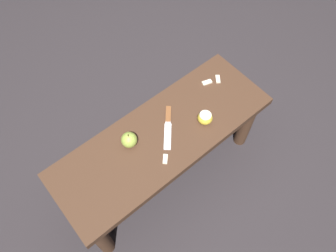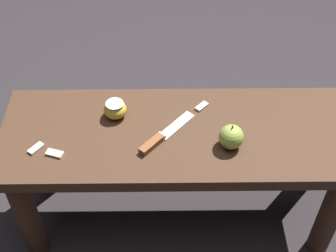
{
  "view_description": "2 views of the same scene",
  "coord_description": "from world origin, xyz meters",
  "px_view_note": "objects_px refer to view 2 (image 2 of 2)",
  "views": [
    {
      "loc": [
        0.45,
        0.58,
        1.76
      ],
      "look_at": [
        -0.03,
        -0.01,
        0.47
      ],
      "focal_mm": 35.0,
      "sensor_mm": 36.0,
      "label": 1
    },
    {
      "loc": [
        -0.04,
        -0.97,
        1.46
      ],
      "look_at": [
        -0.03,
        -0.01,
        0.47
      ],
      "focal_mm": 50.0,
      "sensor_mm": 36.0,
      "label": 2
    }
  ],
  "objects_px": {
    "wooden_bench": "(179,152)",
    "knife": "(159,138)",
    "apple_whole": "(231,137)",
    "apple_cut": "(115,109)"
  },
  "relations": [
    {
      "from": "apple_whole",
      "to": "knife",
      "type": "bearing_deg",
      "value": 173.58
    },
    {
      "from": "knife",
      "to": "apple_whole",
      "type": "height_order",
      "value": "apple_whole"
    },
    {
      "from": "knife",
      "to": "apple_cut",
      "type": "height_order",
      "value": "apple_cut"
    },
    {
      "from": "apple_whole",
      "to": "apple_cut",
      "type": "distance_m",
      "value": 0.37
    },
    {
      "from": "wooden_bench",
      "to": "knife",
      "type": "xyz_separation_m",
      "value": [
        -0.06,
        -0.04,
        0.1
      ]
    },
    {
      "from": "apple_whole",
      "to": "apple_cut",
      "type": "bearing_deg",
      "value": 159.45
    },
    {
      "from": "wooden_bench",
      "to": "apple_cut",
      "type": "xyz_separation_m",
      "value": [
        -0.2,
        0.07,
        0.12
      ]
    },
    {
      "from": "wooden_bench",
      "to": "apple_whole",
      "type": "height_order",
      "value": "apple_whole"
    },
    {
      "from": "apple_whole",
      "to": "wooden_bench",
      "type": "bearing_deg",
      "value": 158.05
    },
    {
      "from": "wooden_bench",
      "to": "apple_whole",
      "type": "bearing_deg",
      "value": -21.95
    }
  ]
}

